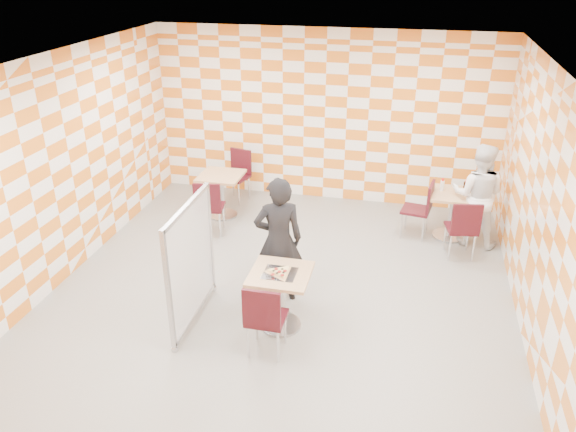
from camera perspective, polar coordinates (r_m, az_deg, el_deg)
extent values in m
plane|color=gray|center=(7.38, -1.12, -8.66)|extent=(7.00, 7.00, 0.00)
plane|color=white|center=(6.21, -1.36, 14.87)|extent=(7.00, 7.00, 0.00)
plane|color=white|center=(9.90, 3.77, 9.97)|extent=(6.00, 0.00, 6.00)
plane|color=white|center=(7.89, -22.91, 3.85)|extent=(0.00, 7.00, 7.00)
plane|color=white|center=(6.66, 24.71, -0.42)|extent=(0.00, 7.00, 7.00)
cube|color=tan|center=(6.55, -0.79, -5.92)|extent=(0.70, 0.70, 0.04)
cylinder|color=#A5A5AA|center=(6.75, -0.78, -8.53)|extent=(0.08, 0.08, 0.70)
cylinder|color=#A5A5AA|center=(6.95, -0.76, -10.95)|extent=(0.50, 0.50, 0.03)
cube|color=tan|center=(9.01, 16.50, 2.13)|extent=(0.70, 0.70, 0.04)
cylinder|color=#A5A5AA|center=(9.15, 16.22, 0.06)|extent=(0.08, 0.08, 0.70)
cylinder|color=#A5A5AA|center=(9.30, 15.96, -1.91)|extent=(0.50, 0.50, 0.03)
cube|color=tan|center=(9.42, -6.84, 4.08)|extent=(0.70, 0.70, 0.04)
cylinder|color=#A5A5AA|center=(9.56, -6.73, 2.07)|extent=(0.08, 0.08, 0.70)
cylinder|color=#A5A5AA|center=(9.70, -6.63, 0.15)|extent=(0.50, 0.50, 0.03)
cube|color=#3A0B13|center=(6.32, -2.19, -10.30)|extent=(0.42, 0.42, 0.04)
cube|color=#3A0B13|center=(6.02, -2.72, -9.46)|extent=(0.42, 0.04, 0.45)
cylinder|color=silver|center=(6.56, -0.30, -11.32)|extent=(0.03, 0.03, 0.43)
cylinder|color=silver|center=(6.63, -3.21, -10.91)|extent=(0.03, 0.03, 0.43)
cylinder|color=silver|center=(6.30, -1.03, -13.13)|extent=(0.03, 0.03, 0.43)
cylinder|color=silver|center=(6.37, -4.07, -12.67)|extent=(0.03, 0.03, 0.43)
cube|color=#3A0B13|center=(8.58, 17.17, -1.22)|extent=(0.49, 0.49, 0.04)
cube|color=#3A0B13|center=(8.30, 17.70, -0.30)|extent=(0.42, 0.11, 0.45)
cylinder|color=silver|center=(8.87, 17.79, -2.10)|extent=(0.03, 0.03, 0.43)
cylinder|color=silver|center=(8.79, 15.66, -2.08)|extent=(0.03, 0.03, 0.43)
cylinder|color=silver|center=(8.59, 18.32, -3.15)|extent=(0.03, 0.03, 0.43)
cylinder|color=silver|center=(8.50, 16.12, -3.14)|extent=(0.03, 0.03, 0.43)
cube|color=#3A0B13|center=(9.00, 12.85, 0.60)|extent=(0.48, 0.48, 0.04)
cube|color=#3A0B13|center=(8.88, 14.27, 1.85)|extent=(0.11, 0.42, 0.45)
cylinder|color=silver|center=(9.28, 11.89, -0.13)|extent=(0.03, 0.03, 0.43)
cylinder|color=silver|center=(8.97, 11.44, -1.00)|extent=(0.03, 0.03, 0.43)
cylinder|color=silver|center=(9.23, 13.94, -0.49)|extent=(0.03, 0.03, 0.43)
cylinder|color=silver|center=(8.93, 13.57, -1.37)|extent=(0.03, 0.03, 0.43)
cube|color=#3A0B13|center=(8.97, -7.89, 0.92)|extent=(0.48, 0.48, 0.04)
cube|color=#3A0B13|center=(8.69, -8.23, 1.87)|extent=(0.42, 0.11, 0.45)
cylinder|color=silver|center=(9.19, -6.56, 0.00)|extent=(0.03, 0.03, 0.43)
cylinder|color=silver|center=(9.25, -8.64, 0.06)|extent=(0.03, 0.03, 0.43)
cylinder|color=silver|center=(8.89, -6.93, -0.94)|extent=(0.03, 0.03, 0.43)
cylinder|color=silver|center=(8.95, -9.07, -0.87)|extent=(0.03, 0.03, 0.43)
cube|color=#3A0B13|center=(10.09, -5.36, 3.91)|extent=(0.52, 0.52, 0.04)
cube|color=#3A0B13|center=(10.15, -4.80, 5.59)|extent=(0.42, 0.15, 0.45)
cylinder|color=silver|center=(10.13, -6.63, 2.52)|extent=(0.03, 0.03, 0.43)
cylinder|color=silver|center=(9.96, -5.01, 2.17)|extent=(0.03, 0.03, 0.43)
cylinder|color=silver|center=(10.39, -5.58, 3.17)|extent=(0.03, 0.03, 0.43)
cylinder|color=silver|center=(10.22, -3.98, 2.84)|extent=(0.03, 0.03, 0.43)
cube|color=white|center=(6.75, -9.83, -4.64)|extent=(0.02, 1.30, 1.40)
cube|color=#B2B2B7|center=(6.42, -10.30, 0.93)|extent=(0.05, 1.30, 0.05)
cube|color=#B2B2B7|center=(7.13, -9.39, -9.65)|extent=(0.05, 1.30, 0.05)
cube|color=#B2B2B7|center=(6.25, -12.05, -7.53)|extent=(0.05, 0.05, 1.50)
cylinder|color=#B2B2B7|center=(6.69, -11.44, -13.11)|extent=(0.08, 0.08, 0.05)
cube|color=#B2B2B7|center=(7.27, -7.93, -2.15)|extent=(0.05, 0.05, 1.50)
cylinder|color=#B2B2B7|center=(7.66, -7.58, -7.28)|extent=(0.08, 0.08, 0.05)
imported|color=black|center=(7.04, -0.98, -2.50)|extent=(0.72, 0.60, 1.69)
imported|color=white|center=(8.89, 18.68, 2.02)|extent=(0.88, 0.74, 1.60)
cube|color=silver|center=(6.52, -0.84, -5.84)|extent=(0.38, 0.34, 0.01)
cone|color=tan|center=(6.52, -0.84, -5.75)|extent=(0.40, 0.40, 0.02)
cone|color=#F2D88C|center=(6.53, -0.80, -5.55)|extent=(0.33, 0.33, 0.01)
cylinder|color=maroon|center=(6.44, -1.57, -5.95)|extent=(0.04, 0.04, 0.01)
cylinder|color=maroon|center=(6.42, -0.59, -6.02)|extent=(0.04, 0.04, 0.01)
cylinder|color=maroon|center=(6.49, -0.88, -5.66)|extent=(0.04, 0.04, 0.01)
cylinder|color=maroon|center=(6.54, -1.20, -5.38)|extent=(0.04, 0.04, 0.01)
cylinder|color=maroon|center=(6.50, -0.30, -5.58)|extent=(0.04, 0.04, 0.01)
torus|color=black|center=(6.47, -0.47, -5.74)|extent=(0.03, 0.03, 0.01)
torus|color=black|center=(6.46, -1.14, -5.80)|extent=(0.03, 0.03, 0.01)
torus|color=black|center=(6.53, -0.58, -5.40)|extent=(0.03, 0.03, 0.01)
torus|color=black|center=(6.50, -1.48, -5.57)|extent=(0.03, 0.03, 0.01)
cylinder|color=white|center=(9.02, 15.39, 2.99)|extent=(0.06, 0.06, 0.16)
cylinder|color=red|center=(8.98, 15.46, 3.58)|extent=(0.04, 0.04, 0.04)
cylinder|color=black|center=(8.97, 17.57, 2.72)|extent=(0.07, 0.07, 0.20)
cylinder|color=red|center=(8.93, 17.67, 3.40)|extent=(0.03, 0.03, 0.03)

